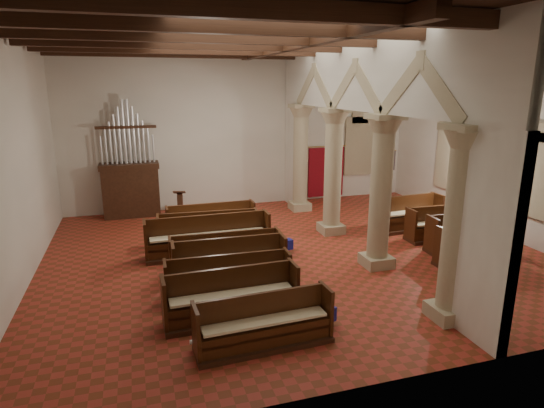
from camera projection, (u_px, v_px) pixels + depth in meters
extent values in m
plane|color=#9C2E22|center=(295.00, 254.00, 13.24)|extent=(14.00, 14.00, 0.00)
plane|color=black|center=(298.00, 36.00, 11.71)|extent=(14.00, 14.00, 0.00)
cube|color=silver|center=(245.00, 131.00, 18.02)|extent=(14.00, 0.02, 6.00)
cube|color=silver|center=(430.00, 205.00, 6.92)|extent=(14.00, 0.02, 6.00)
cube|color=silver|center=(12.00, 164.00, 10.51)|extent=(0.02, 12.00, 6.00)
cube|color=silver|center=(504.00, 142.00, 14.44)|extent=(0.02, 12.00, 6.00)
cube|color=tan|center=(448.00, 312.00, 9.54)|extent=(0.75, 0.75, 0.30)
cylinder|color=tan|center=(457.00, 230.00, 9.08)|extent=(0.56, 0.56, 3.30)
cube|color=tan|center=(376.00, 261.00, 12.32)|extent=(0.75, 0.75, 0.30)
cylinder|color=tan|center=(380.00, 196.00, 11.86)|extent=(0.56, 0.56, 3.30)
cube|color=tan|center=(331.00, 228.00, 15.09)|extent=(0.75, 0.75, 0.30)
cylinder|color=tan|center=(333.00, 175.00, 14.63)|extent=(0.56, 0.56, 3.30)
cube|color=tan|center=(300.00, 206.00, 17.87)|extent=(0.75, 0.75, 0.30)
cylinder|color=tan|center=(300.00, 161.00, 17.41)|extent=(0.56, 0.56, 3.30)
cube|color=silver|center=(359.00, 75.00, 12.46)|extent=(0.25, 11.90, 1.93)
cube|color=#34765A|center=(539.00, 176.00, 13.25)|extent=(0.03, 1.00, 2.20)
cube|color=#34765A|center=(449.00, 156.00, 16.95)|extent=(0.03, 1.00, 2.20)
cube|color=#34765A|center=(358.00, 146.00, 19.61)|extent=(1.00, 0.03, 2.20)
cube|color=#3B2012|center=(131.00, 192.00, 16.83)|extent=(2.00, 0.80, 1.80)
cube|color=#3B2012|center=(129.00, 166.00, 16.58)|extent=(2.10, 0.85, 0.20)
cube|color=#362211|center=(181.00, 216.00, 16.82)|extent=(0.46, 0.46, 0.09)
cube|color=#362211|center=(180.00, 205.00, 16.71)|extent=(0.22, 0.22, 0.94)
cube|color=#362211|center=(180.00, 192.00, 16.51)|extent=(0.49, 0.42, 0.17)
cube|color=maroon|center=(326.00, 172.00, 19.41)|extent=(1.60, 0.06, 2.10)
cylinder|color=gold|center=(327.00, 146.00, 19.11)|extent=(1.80, 0.04, 0.04)
cone|color=#3B2012|center=(387.00, 199.00, 19.31)|extent=(0.34, 0.34, 0.11)
cylinder|color=gold|center=(389.00, 174.00, 19.03)|extent=(0.04, 0.04, 2.27)
cylinder|color=gold|center=(391.00, 150.00, 18.77)|extent=(0.15, 0.66, 0.03)
cube|color=navy|center=(390.00, 161.00, 18.87)|extent=(0.51, 0.11, 0.80)
cube|color=navy|center=(327.00, 314.00, 9.25)|extent=(0.37, 0.34, 0.30)
cube|color=#163C98|center=(273.00, 279.00, 10.93)|extent=(0.34, 0.31, 0.29)
cube|color=#151B95|center=(287.00, 244.00, 13.29)|extent=(0.34, 0.30, 0.30)
cylinder|color=white|center=(213.00, 340.00, 8.49)|extent=(0.86, 0.15, 0.09)
cylinder|color=white|center=(263.00, 332.00, 8.75)|extent=(1.07, 0.40, 0.11)
cube|color=#3B2012|center=(264.00, 344.00, 8.55)|extent=(2.64, 0.80, 0.10)
cube|color=#431D0E|center=(265.00, 333.00, 8.43)|extent=(2.48, 0.51, 0.44)
cube|color=#431D0E|center=(262.00, 315.00, 8.58)|extent=(2.46, 0.19, 0.92)
cube|color=#431D0E|center=(195.00, 329.00, 8.08)|extent=(0.10, 0.59, 0.92)
cube|color=#431D0E|center=(327.00, 310.00, 8.79)|extent=(0.10, 0.59, 0.92)
cube|color=beige|center=(265.00, 321.00, 8.37)|extent=(2.38, 0.46, 0.05)
cube|color=#3B2012|center=(232.00, 317.00, 9.53)|extent=(2.83, 0.80, 0.10)
cube|color=#40210D|center=(232.00, 306.00, 9.41)|extent=(2.67, 0.48, 0.47)
cube|color=#40210D|center=(230.00, 289.00, 9.56)|extent=(2.66, 0.14, 0.99)
cube|color=#40210D|center=(164.00, 302.00, 9.02)|extent=(0.09, 0.63, 0.99)
cube|color=#40210D|center=(294.00, 285.00, 9.79)|extent=(0.09, 0.63, 0.99)
cube|color=beige|center=(232.00, 294.00, 9.34)|extent=(2.56, 0.44, 0.05)
cube|color=#3B2012|center=(229.00, 296.00, 10.51)|extent=(2.90, 0.77, 0.10)
cube|color=#3B230C|center=(229.00, 286.00, 10.40)|extent=(2.74, 0.47, 0.43)
cube|color=#3B230C|center=(227.00, 273.00, 10.54)|extent=(2.73, 0.16, 0.91)
cube|color=#3B230C|center=(166.00, 283.00, 10.00)|extent=(0.09, 0.57, 0.91)
cube|color=#3B230C|center=(287.00, 268.00, 10.79)|extent=(0.09, 0.57, 0.91)
cube|color=beige|center=(229.00, 276.00, 10.33)|extent=(2.63, 0.43, 0.05)
cube|color=#3B2012|center=(230.00, 280.00, 11.33)|extent=(2.81, 0.84, 0.11)
cube|color=#42210E|center=(231.00, 270.00, 11.21)|extent=(2.65, 0.51, 0.48)
cube|color=#42210E|center=(228.00, 256.00, 11.36)|extent=(2.64, 0.16, 1.01)
cube|color=#42210E|center=(174.00, 265.00, 10.82)|extent=(0.10, 0.64, 1.01)
cube|color=#42210E|center=(282.00, 253.00, 11.59)|extent=(0.10, 0.64, 1.01)
cube|color=beige|center=(230.00, 260.00, 11.14)|extent=(2.54, 0.47, 0.05)
cube|color=#3B2012|center=(226.00, 267.00, 12.18)|extent=(2.97, 0.73, 0.09)
cube|color=#41200D|center=(227.00, 258.00, 12.07)|extent=(2.82, 0.45, 0.42)
cube|color=#41200D|center=(225.00, 247.00, 12.21)|extent=(2.81, 0.15, 0.88)
cube|color=#41200D|center=(171.00, 255.00, 11.67)|extent=(0.08, 0.56, 0.88)
cube|color=#41200D|center=(277.00, 244.00, 12.48)|extent=(0.08, 0.56, 0.88)
cube|color=beige|center=(226.00, 250.00, 12.01)|extent=(2.70, 0.41, 0.05)
cube|color=#3B2012|center=(209.00, 253.00, 13.15)|extent=(3.56, 0.77, 0.11)
cube|color=#41230E|center=(209.00, 244.00, 13.03)|extent=(3.41, 0.44, 0.49)
cube|color=#41230E|center=(207.00, 232.00, 13.19)|extent=(3.41, 0.08, 1.04)
cube|color=#41230E|center=(145.00, 240.00, 12.54)|extent=(0.08, 0.66, 1.04)
cube|color=#41230E|center=(267.00, 228.00, 13.52)|extent=(0.08, 0.66, 1.04)
cube|color=beige|center=(209.00, 235.00, 12.96)|extent=(3.28, 0.40, 0.05)
cube|color=#3B2012|center=(209.00, 242.00, 14.05)|extent=(3.11, 0.88, 0.10)
cube|color=#391A0C|center=(209.00, 235.00, 13.94)|extent=(2.94, 0.58, 0.43)
cube|color=#391A0C|center=(208.00, 225.00, 14.09)|extent=(2.92, 0.27, 0.91)
cube|color=#391A0C|center=(158.00, 231.00, 13.52)|extent=(0.11, 0.57, 0.91)
cube|color=#391A0C|center=(256.00, 222.00, 14.37)|extent=(0.11, 0.57, 0.91)
cube|color=beige|center=(209.00, 227.00, 13.88)|extent=(2.83, 0.54, 0.05)
cube|color=#3B2012|center=(212.00, 232.00, 15.00)|extent=(2.89, 0.69, 0.10)
cube|color=#431A0E|center=(212.00, 225.00, 14.89)|extent=(2.73, 0.40, 0.43)
cube|color=#431A0E|center=(210.00, 216.00, 15.03)|extent=(2.73, 0.08, 0.91)
cube|color=#431A0E|center=(167.00, 221.00, 14.50)|extent=(0.07, 0.57, 0.91)
cube|color=#431A0E|center=(253.00, 214.00, 15.29)|extent=(0.07, 0.57, 0.91)
cube|color=beige|center=(211.00, 218.00, 14.83)|extent=(2.62, 0.36, 0.05)
cube|color=#3B2012|center=(474.00, 262.00, 12.49)|extent=(2.30, 0.88, 0.11)
cube|color=#3F270D|center=(476.00, 252.00, 12.37)|extent=(2.13, 0.55, 0.48)
cube|color=#3F270D|center=(471.00, 240.00, 12.53)|extent=(2.11, 0.19, 1.02)
cube|color=#3F270D|center=(441.00, 246.00, 12.06)|extent=(0.11, 0.65, 1.02)
cube|color=#3F270D|center=(508.00, 238.00, 12.67)|extent=(0.11, 0.65, 1.02)
cube|color=beige|center=(477.00, 243.00, 12.30)|extent=(2.04, 0.50, 0.05)
cube|color=#3B2012|center=(463.00, 250.00, 13.41)|extent=(2.24, 0.87, 0.11)
cube|color=#3C1F0D|center=(465.00, 241.00, 13.28)|extent=(2.07, 0.54, 0.48)
cube|color=#3C1F0D|center=(460.00, 230.00, 13.44)|extent=(2.06, 0.18, 1.02)
cube|color=#3C1F0D|center=(433.00, 235.00, 12.98)|extent=(0.11, 0.65, 1.02)
cube|color=#3C1F0D|center=(494.00, 228.00, 13.58)|extent=(0.11, 0.65, 1.02)
cube|color=beige|center=(466.00, 232.00, 13.21)|extent=(1.99, 0.49, 0.05)
cube|color=#3B2012|center=(436.00, 238.00, 14.43)|extent=(1.98, 0.75, 0.10)
cube|color=#47240F|center=(438.00, 230.00, 14.31)|extent=(1.82, 0.44, 0.46)
cube|color=#47240F|center=(434.00, 220.00, 14.46)|extent=(1.82, 0.11, 0.96)
cube|color=#47240F|center=(411.00, 224.00, 14.05)|extent=(0.08, 0.61, 0.96)
cube|color=#47240F|center=(462.00, 219.00, 14.58)|extent=(0.08, 0.61, 0.96)
cube|color=beige|center=(439.00, 222.00, 14.25)|extent=(1.75, 0.40, 0.05)
cube|color=#3B2012|center=(410.00, 228.00, 15.45)|extent=(2.26, 0.91, 0.11)
cube|color=#3B1B0C|center=(411.00, 220.00, 15.32)|extent=(2.09, 0.57, 0.49)
cube|color=#3B1B0C|center=(408.00, 210.00, 15.48)|extent=(2.07, 0.21, 1.04)
cube|color=#3B1B0C|center=(382.00, 214.00, 15.02)|extent=(0.12, 0.66, 1.04)
cube|color=#3B1B0C|center=(438.00, 209.00, 15.62)|extent=(0.12, 0.66, 1.04)
cube|color=beige|center=(412.00, 212.00, 15.25)|extent=(2.01, 0.53, 0.05)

